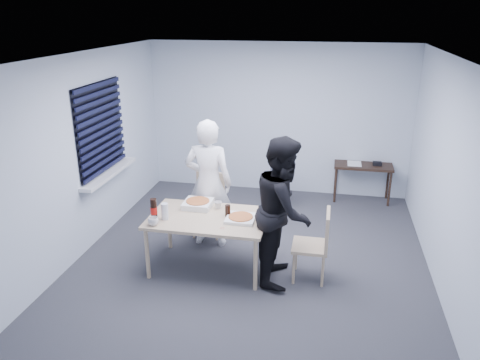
% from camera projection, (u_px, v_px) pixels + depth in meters
% --- Properties ---
extents(room, '(5.00, 5.00, 5.00)m').
position_uv_depth(room, '(103.00, 136.00, 6.51)').
color(room, '#313136').
rests_on(room, ground).
extents(dining_table, '(1.44, 0.91, 0.70)m').
position_uv_depth(dining_table, '(208.00, 221.00, 5.76)').
color(dining_table, '#C8AF86').
rests_on(dining_table, ground).
extents(chair_far, '(0.42, 0.42, 0.89)m').
position_uv_depth(chair_far, '(209.00, 199.00, 6.76)').
color(chair_far, '#C8AF86').
rests_on(chair_far, ground).
extents(chair_right, '(0.42, 0.42, 0.89)m').
position_uv_depth(chair_right, '(318.00, 241.00, 5.55)').
color(chair_right, '#C8AF86').
rests_on(chair_right, ground).
extents(person_white, '(0.65, 0.42, 1.77)m').
position_uv_depth(person_white, '(209.00, 184.00, 6.30)').
color(person_white, white).
rests_on(person_white, ground).
extents(person_black, '(0.47, 0.86, 1.77)m').
position_uv_depth(person_black, '(283.00, 210.00, 5.47)').
color(person_black, black).
rests_on(person_black, ground).
extents(side_table, '(0.96, 0.43, 0.64)m').
position_uv_depth(side_table, '(363.00, 169.00, 7.86)').
color(side_table, '#312118').
rests_on(side_table, ground).
extents(stool, '(0.32, 0.32, 0.45)m').
position_uv_depth(stool, '(279.00, 188.00, 7.67)').
color(stool, black).
rests_on(stool, ground).
extents(backpack, '(0.28, 0.20, 0.39)m').
position_uv_depth(backpack, '(279.00, 171.00, 7.56)').
color(backpack, slate).
rests_on(backpack, stool).
extents(pizza_box_a, '(0.35, 0.35, 0.09)m').
position_uv_depth(pizza_box_a, '(198.00, 204.00, 6.01)').
color(pizza_box_a, white).
rests_on(pizza_box_a, dining_table).
extents(pizza_box_b, '(0.35, 0.35, 0.05)m').
position_uv_depth(pizza_box_b, '(241.00, 218.00, 5.65)').
color(pizza_box_b, white).
rests_on(pizza_box_b, dining_table).
extents(mug_a, '(0.17, 0.17, 0.10)m').
position_uv_depth(mug_a, '(153.00, 221.00, 5.50)').
color(mug_a, silver).
rests_on(mug_a, dining_table).
extents(mug_b, '(0.10, 0.10, 0.09)m').
position_uv_depth(mug_b, '(218.00, 205.00, 5.96)').
color(mug_b, silver).
rests_on(mug_b, dining_table).
extents(cola_glass, '(0.09, 0.09, 0.15)m').
position_uv_depth(cola_glass, '(228.00, 211.00, 5.72)').
color(cola_glass, black).
rests_on(cola_glass, dining_table).
extents(soda_bottle, '(0.08, 0.08, 0.27)m').
position_uv_depth(soda_bottle, '(154.00, 210.00, 5.63)').
color(soda_bottle, black).
rests_on(soda_bottle, dining_table).
extents(plastic_cups, '(0.11, 0.11, 0.20)m').
position_uv_depth(plastic_cups, '(165.00, 211.00, 5.64)').
color(plastic_cups, silver).
rests_on(plastic_cups, dining_table).
extents(rubber_band, '(0.06, 0.06, 0.00)m').
position_uv_depth(rubber_band, '(222.00, 228.00, 5.44)').
color(rubber_band, red).
rests_on(rubber_band, dining_table).
extents(papers, '(0.31, 0.36, 0.01)m').
position_uv_depth(papers, '(354.00, 164.00, 7.89)').
color(papers, white).
rests_on(papers, side_table).
extents(black_box, '(0.16, 0.13, 0.06)m').
position_uv_depth(black_box, '(377.00, 164.00, 7.80)').
color(black_box, black).
rests_on(black_box, side_table).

